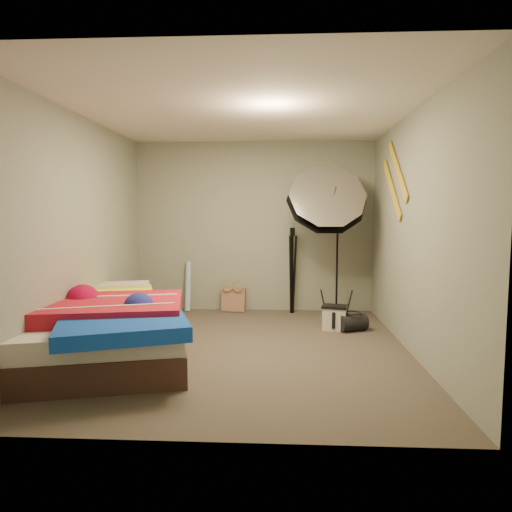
# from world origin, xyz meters

# --- Properties ---
(floor) EXTENTS (4.00, 4.00, 0.00)m
(floor) POSITION_xyz_m (0.00, 0.00, 0.00)
(floor) COLOR #4C4339
(floor) RESTS_ON ground
(ceiling) EXTENTS (4.00, 4.00, 0.00)m
(ceiling) POSITION_xyz_m (0.00, 0.00, 2.50)
(ceiling) COLOR silver
(ceiling) RESTS_ON wall_back
(wall_back) EXTENTS (3.50, 0.00, 3.50)m
(wall_back) POSITION_xyz_m (0.00, 2.00, 1.25)
(wall_back) COLOR gray
(wall_back) RESTS_ON floor
(wall_front) EXTENTS (3.50, 0.00, 3.50)m
(wall_front) POSITION_xyz_m (0.00, -2.00, 1.25)
(wall_front) COLOR gray
(wall_front) RESTS_ON floor
(wall_left) EXTENTS (0.00, 4.00, 4.00)m
(wall_left) POSITION_xyz_m (-1.75, 0.00, 1.25)
(wall_left) COLOR gray
(wall_left) RESTS_ON floor
(wall_right) EXTENTS (0.00, 4.00, 4.00)m
(wall_right) POSITION_xyz_m (1.75, 0.00, 1.25)
(wall_right) COLOR gray
(wall_right) RESTS_ON floor
(tote_bag) EXTENTS (0.37, 0.19, 0.36)m
(tote_bag) POSITION_xyz_m (-0.30, 1.87, 0.17)
(tote_bag) COLOR tan
(tote_bag) RESTS_ON floor
(wrapping_roll) EXTENTS (0.09, 0.21, 0.73)m
(wrapping_roll) POSITION_xyz_m (-0.99, 1.90, 0.37)
(wrapping_roll) COLOR #5A9FCB
(wrapping_roll) RESTS_ON floor
(camera_case) EXTENTS (0.32, 0.26, 0.28)m
(camera_case) POSITION_xyz_m (1.07, 0.87, 0.14)
(camera_case) COLOR beige
(camera_case) RESTS_ON floor
(duffel_bag) EXTENTS (0.40, 0.33, 0.21)m
(duffel_bag) POSITION_xyz_m (1.29, 0.82, 0.11)
(duffel_bag) COLOR black
(duffel_bag) RESTS_ON floor
(wall_stripe_upper) EXTENTS (0.02, 0.91, 0.78)m
(wall_stripe_upper) POSITION_xyz_m (1.73, 0.60, 1.95)
(wall_stripe_upper) COLOR gold
(wall_stripe_upper) RESTS_ON wall_right
(wall_stripe_lower) EXTENTS (0.02, 0.91, 0.78)m
(wall_stripe_lower) POSITION_xyz_m (1.73, 0.85, 1.75)
(wall_stripe_lower) COLOR gold
(wall_stripe_lower) RESTS_ON wall_right
(bed) EXTENTS (2.01, 2.49, 0.62)m
(bed) POSITION_xyz_m (-1.34, -0.33, 0.31)
(bed) COLOR #402820
(bed) RESTS_ON floor
(photo_umbrella) EXTENTS (1.29, 0.94, 2.24)m
(photo_umbrella) POSITION_xyz_m (1.00, 1.39, 1.60)
(photo_umbrella) COLOR black
(photo_umbrella) RESTS_ON floor
(camera_tripod) EXTENTS (0.07, 0.07, 1.25)m
(camera_tripod) POSITION_xyz_m (0.56, 1.81, 0.72)
(camera_tripod) COLOR black
(camera_tripod) RESTS_ON floor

